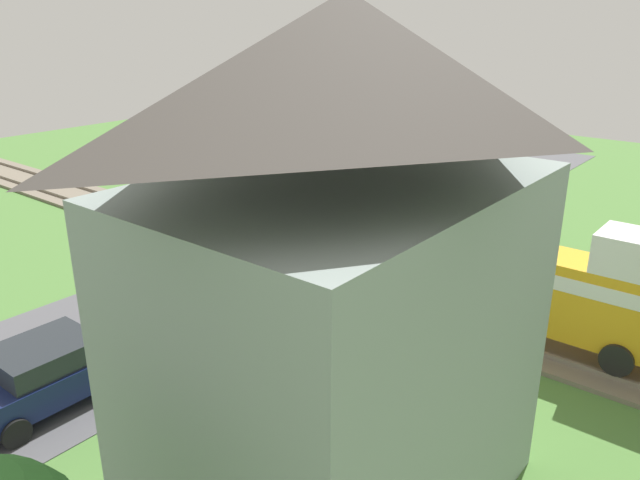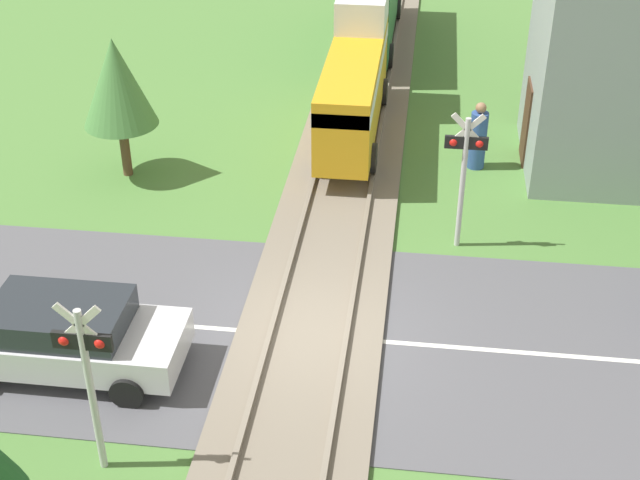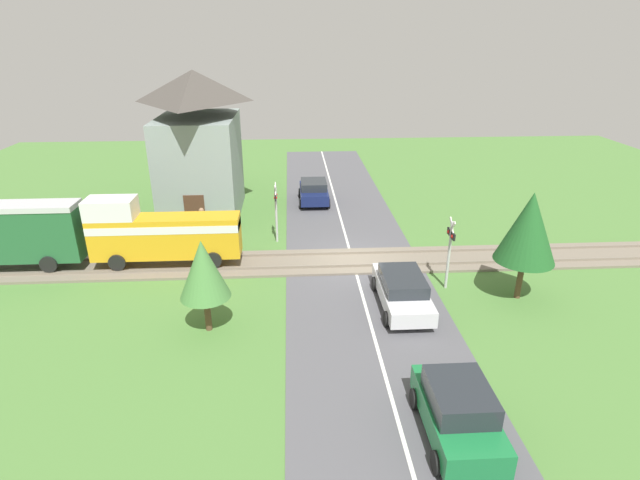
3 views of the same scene
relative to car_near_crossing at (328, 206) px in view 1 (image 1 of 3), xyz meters
The scene contains 12 objects.
ground_plane 4.55m from the car_near_crossing, 18.73° to the left, with size 60.00×60.00×0.00m, color #4C7A38.
road_surface 4.54m from the car_near_crossing, 18.73° to the left, with size 48.00×6.40×0.02m.
track_bed 4.54m from the car_near_crossing, 18.73° to the left, with size 2.80×48.00×0.24m.
car_near_crossing is the anchor object (origin of this frame).
car_far_side 13.75m from the car_near_crossing, 12.09° to the left, with size 3.66×1.92×1.45m.
car_behind_queue 7.00m from the car_near_crossing, behind, with size 3.62×1.88×1.66m.
crossing_signal_west_approach 2.96m from the car_near_crossing, 57.27° to the right, with size 0.90×0.18×3.17m.
crossing_signal_east_approach 8.81m from the car_near_crossing, 36.04° to the left, with size 0.90×0.18×3.17m.
station_building 15.61m from the car_near_crossing, 39.06° to the left, with size 6.65×4.68×8.32m.
pedestrian_by_station 11.76m from the car_near_crossing, 50.14° to the left, with size 0.44×0.44×1.78m.
tree_roadside_hedge 7.79m from the car_near_crossing, 99.46° to the left, with size 1.82×1.82×3.58m.
tree_beyond_track 5.53m from the car_near_crossing, 85.03° to the right, with size 2.38×2.38×4.57m.
Camera 1 is at (14.53, 13.32, 8.05)m, focal length 35.00 mm.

